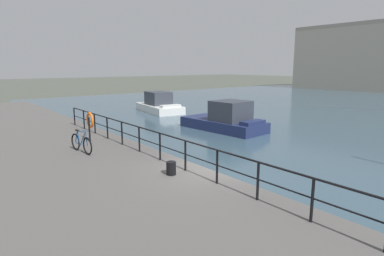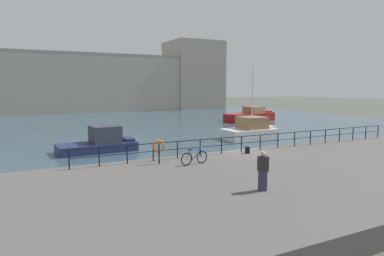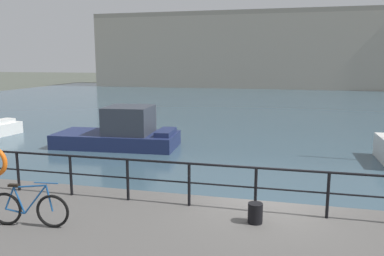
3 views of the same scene
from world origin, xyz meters
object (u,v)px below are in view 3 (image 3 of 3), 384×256
Objects in this scene: mooring_bollard at (255,213)px; parked_bicycle at (29,209)px; harbor_building at (321,49)px; moored_blue_motorboat at (122,132)px.

parked_bicycle is at bearing -164.29° from mooring_bollard.
harbor_building is 141.93× the size of mooring_bollard.
harbor_building is 60.17m from parked_bicycle.
moored_blue_motorboat is 14.46× the size of mooring_bollard.
parked_bicycle is (2.88, -11.26, 0.55)m from moored_blue_motorboat.
harbor_building is at bearing 70.48° from moored_blue_motorboat.
mooring_bollard is at bearing -95.89° from harbor_building.
harbor_building reaches higher than parked_bicycle.
mooring_bollard is (7.50, -9.96, 0.39)m from moored_blue_motorboat.
parked_bicycle is at bearing -100.16° from harbor_building.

